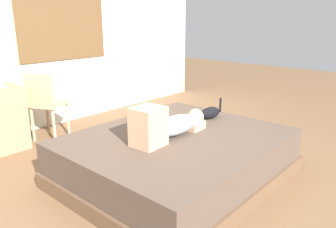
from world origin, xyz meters
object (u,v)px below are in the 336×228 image
object	(u,v)px
cup	(2,83)
cat	(209,113)
bed	(177,157)
chair_by_desk	(45,101)
person_lying	(169,125)

from	to	relation	value
cup	cat	bearing A→B (deg)	-53.71
bed	chair_by_desk	bearing A→B (deg)	99.01
cup	chair_by_desk	size ratio (longest dim) A/B	0.10
cat	cup	size ratio (longest dim) A/B	4.08
person_lying	cat	world-z (taller)	person_lying
cat	chair_by_desk	bearing A→B (deg)	117.55
bed	chair_by_desk	xyz separation A→B (m)	(-0.30, 1.86, 0.30)
cat	cup	xyz separation A→B (m)	(-1.37, 1.86, 0.29)
bed	person_lying	xyz separation A→B (m)	(-0.06, 0.04, 0.33)
cup	person_lying	bearing A→B (deg)	-70.60
cat	bed	bearing A→B (deg)	-172.62
cup	chair_by_desk	xyz separation A→B (m)	(0.44, -0.08, -0.28)
cat	person_lying	bearing A→B (deg)	-176.78
bed	cup	distance (m)	2.15
person_lying	cup	distance (m)	2.03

